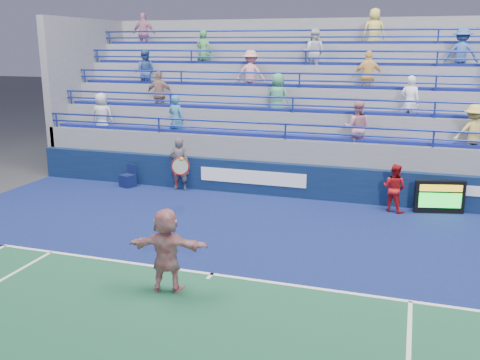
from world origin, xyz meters
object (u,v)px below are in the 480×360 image
(serve_speed_board, at_px, (439,197))
(ball_girl, at_px, (394,188))
(judge_chair, at_px, (128,180))
(tennis_player, at_px, (167,250))
(line_judge, at_px, (179,164))

(serve_speed_board, distance_m, ball_girl, 1.32)
(judge_chair, xyz_separation_m, tennis_player, (4.84, -6.95, 0.62))
(judge_chair, distance_m, tennis_player, 8.49)
(serve_speed_board, bearing_deg, line_judge, 179.58)
(tennis_player, xyz_separation_m, line_judge, (-2.95, 7.15, 0.03))
(tennis_player, distance_m, ball_girl, 7.99)
(serve_speed_board, relative_size, judge_chair, 1.81)
(judge_chair, bearing_deg, tennis_player, -55.17)
(serve_speed_board, distance_m, line_judge, 8.33)
(tennis_player, bearing_deg, judge_chair, 124.83)
(judge_chair, height_order, tennis_player, tennis_player)
(tennis_player, bearing_deg, serve_speed_board, 52.90)
(tennis_player, bearing_deg, line_judge, 112.41)
(serve_speed_board, xyz_separation_m, judge_chair, (-10.20, -0.14, -0.24))
(serve_speed_board, xyz_separation_m, line_judge, (-8.32, 0.06, 0.41))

